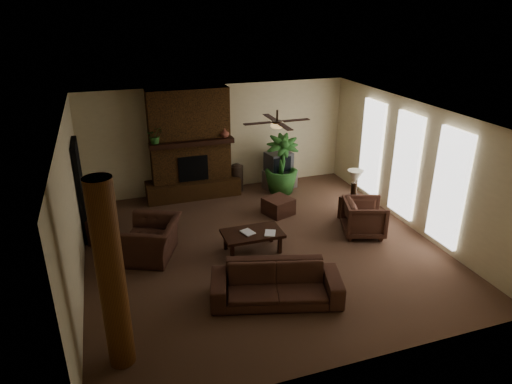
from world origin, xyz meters
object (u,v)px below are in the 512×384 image
object	(u,v)px
sofa	(276,278)
ottoman	(278,206)
side_table_left	(101,229)
armchair_right	(364,216)
armchair_left	(151,234)
tv_stand	(280,179)
side_table_right	(353,209)
log_column	(111,277)
floor_vase	(237,176)
floor_plant	(281,177)
coffee_table	(252,235)
lamp_right	(355,179)
lamp_left	(100,198)

from	to	relation	value
sofa	ottoman	distance (m)	3.43
side_table_left	armchair_right	bearing A→B (deg)	-15.76
armchair_left	tv_stand	distance (m)	4.56
ottoman	side_table_left	size ratio (longest dim) A/B	1.09
sofa	side_table_right	world-z (taller)	sofa
log_column	armchair_left	xyz separation A→B (m)	(0.76, 2.79, -0.89)
floor_vase	side_table_right	world-z (taller)	floor_vase
floor_plant	armchair_right	bearing A→B (deg)	-73.61
coffee_table	lamp_right	distance (m)	2.85
coffee_table	ottoman	xyz separation A→B (m)	(1.14, 1.48, -0.17)
sofa	armchair_right	distance (m)	3.12
armchair_left	side_table_right	bearing A→B (deg)	116.20
tv_stand	side_table_left	distance (m)	4.94
tv_stand	floor_vase	distance (m)	1.20
armchair_left	lamp_right	bearing A→B (deg)	116.85
armchair_left	armchair_right	xyz separation A→B (m)	(4.49, -0.53, -0.07)
lamp_right	ottoman	bearing A→B (deg)	152.99
coffee_table	ottoman	bearing A→B (deg)	52.39
tv_stand	lamp_right	xyz separation A→B (m)	(0.90, -2.34, 0.75)
log_column	armchair_left	bearing A→B (deg)	74.88
floor_vase	armchair_left	bearing A→B (deg)	-133.15
log_column	ottoman	xyz separation A→B (m)	(3.86, 3.83, -1.20)
coffee_table	tv_stand	xyz separation A→B (m)	(1.79, 3.03, -0.12)
coffee_table	tv_stand	size ratio (longest dim) A/B	1.41
sofa	coffee_table	world-z (taller)	sofa
floor_plant	side_table_left	xyz separation A→B (m)	(-4.60, -1.27, -0.16)
sofa	coffee_table	distance (m)	1.70
coffee_table	side_table_right	size ratio (longest dim) A/B	2.18
lamp_left	armchair_left	bearing A→B (deg)	-47.41
armchair_right	side_table_right	size ratio (longest dim) A/B	1.59
armchair_right	side_table_left	distance (m)	5.64
ottoman	tv_stand	xyz separation A→B (m)	(0.65, 1.55, 0.05)
side_table_right	lamp_right	bearing A→B (deg)	88.33
log_column	side_table_right	bearing A→B (deg)	28.91
sofa	side_table_left	bearing A→B (deg)	147.11
log_column	floor_vase	size ratio (longest dim) A/B	3.64
sofa	floor_plant	xyz separation A→B (m)	(1.84, 4.42, 0.01)
log_column	lamp_right	distance (m)	6.22
sofa	coffee_table	xyz separation A→B (m)	(0.14, 1.70, -0.06)
coffee_table	floor_plant	bearing A→B (deg)	57.98
floor_plant	log_column	bearing A→B (deg)	-131.10
side_table_left	side_table_right	size ratio (longest dim) A/B	1.00
armchair_right	floor_plant	world-z (taller)	armchair_right
sofa	side_table_right	xyz separation A→B (m)	(2.83, 2.34, -0.15)
sofa	lamp_right	world-z (taller)	lamp_right
lamp_left	lamp_right	bearing A→B (deg)	-7.31
ottoman	lamp_right	xyz separation A→B (m)	(1.55, -0.79, 0.80)
ottoman	tv_stand	size ratio (longest dim) A/B	0.71
side_table_right	tv_stand	bearing A→B (deg)	110.62
floor_plant	lamp_right	world-z (taller)	lamp_right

